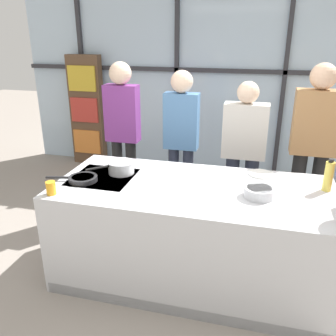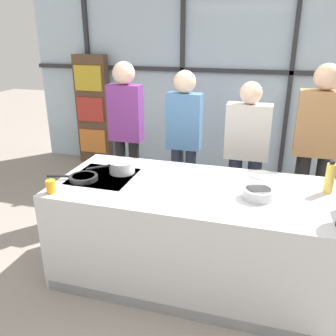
# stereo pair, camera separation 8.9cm
# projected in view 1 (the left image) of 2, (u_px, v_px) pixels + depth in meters

# --- Properties ---
(ground_plane) EXTENTS (18.00, 18.00, 0.00)m
(ground_plane) POSITION_uv_depth(u_px,v_px,m) (191.00, 275.00, 3.23)
(ground_plane) COLOR gray
(back_window_wall) EXTENTS (6.40, 0.10, 2.80)m
(back_window_wall) POSITION_uv_depth(u_px,v_px,m) (229.00, 80.00, 5.16)
(back_window_wall) COLOR silver
(back_window_wall) RESTS_ON ground_plane
(bookshelf) EXTENTS (0.54, 0.19, 1.74)m
(bookshelf) POSITION_uv_depth(u_px,v_px,m) (87.00, 111.00, 5.70)
(bookshelf) COLOR brown
(bookshelf) RESTS_ON ground_plane
(demo_island) EXTENTS (2.29, 1.05, 0.88)m
(demo_island) POSITION_uv_depth(u_px,v_px,m) (192.00, 233.00, 3.07)
(demo_island) COLOR silver
(demo_island) RESTS_ON ground_plane
(spectator_far_left) EXTENTS (0.38, 0.25, 1.77)m
(spectator_far_left) POSITION_uv_depth(u_px,v_px,m) (123.00, 127.00, 4.07)
(spectator_far_left) COLOR black
(spectator_far_left) RESTS_ON ground_plane
(spectator_center_left) EXTENTS (0.37, 0.24, 1.70)m
(spectator_center_left) POSITION_uv_depth(u_px,v_px,m) (181.00, 135.00, 3.92)
(spectator_center_left) COLOR #232838
(spectator_center_left) RESTS_ON ground_plane
(spectator_center_right) EXTENTS (0.46, 0.22, 1.61)m
(spectator_center_right) POSITION_uv_depth(u_px,v_px,m) (244.00, 148.00, 3.80)
(spectator_center_right) COLOR #232838
(spectator_center_right) RESTS_ON ground_plane
(spectator_far_right) EXTENTS (0.45, 0.25, 1.80)m
(spectator_far_right) POSITION_uv_depth(u_px,v_px,m) (314.00, 141.00, 3.59)
(spectator_far_right) COLOR black
(spectator_far_right) RESTS_ON ground_plane
(frying_pan) EXTENTS (0.43, 0.24, 0.04)m
(frying_pan) POSITION_uv_depth(u_px,v_px,m) (82.00, 179.00, 3.01)
(frying_pan) COLOR #232326
(frying_pan) RESTS_ON demo_island
(saucepan) EXTENTS (0.36, 0.35, 0.11)m
(saucepan) POSITION_uv_depth(u_px,v_px,m) (121.00, 167.00, 3.16)
(saucepan) COLOR silver
(saucepan) RESTS_ON demo_island
(white_plate) EXTENTS (0.22, 0.22, 0.01)m
(white_plate) POSITION_uv_depth(u_px,v_px,m) (261.00, 174.00, 3.15)
(white_plate) COLOR white
(white_plate) RESTS_ON demo_island
(mixing_bowl) EXTENTS (0.24, 0.24, 0.08)m
(mixing_bowl) POSITION_uv_depth(u_px,v_px,m) (259.00, 192.00, 2.71)
(mixing_bowl) COLOR silver
(mixing_bowl) RESTS_ON demo_island
(oil_bottle) EXTENTS (0.07, 0.07, 0.27)m
(oil_bottle) POSITION_uv_depth(u_px,v_px,m) (329.00, 176.00, 2.79)
(oil_bottle) COLOR #E0CC4C
(oil_bottle) RESTS_ON demo_island
(juice_glass_near) EXTENTS (0.08, 0.08, 0.11)m
(juice_glass_near) POSITION_uv_depth(u_px,v_px,m) (51.00, 188.00, 2.75)
(juice_glass_near) COLOR orange
(juice_glass_near) RESTS_ON demo_island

